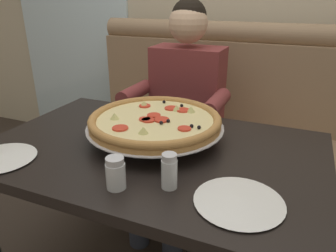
{
  "coord_description": "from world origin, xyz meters",
  "views": [
    {
      "loc": [
        0.48,
        -0.98,
        1.29
      ],
      "look_at": [
        0.03,
        0.09,
        0.81
      ],
      "focal_mm": 33.98,
      "sensor_mm": 36.0,
      "label": 1
    }
  ],
  "objects": [
    {
      "name": "dining_table",
      "position": [
        0.0,
        0.0,
        0.66
      ],
      "size": [
        1.27,
        0.81,
        0.75
      ],
      "color": "black",
      "rests_on": "ground_plane"
    },
    {
      "name": "plate_near_left",
      "position": [
        -0.45,
        -0.29,
        0.76
      ],
      "size": [
        0.24,
        0.24,
        0.02
      ],
      "color": "white",
      "rests_on": "dining_table"
    },
    {
      "name": "diner_main",
      "position": [
        -0.11,
        0.61,
        0.71
      ],
      "size": [
        0.54,
        0.64,
        1.27
      ],
      "color": "#2D3342",
      "rests_on": "ground_plane"
    },
    {
      "name": "plate_near_right",
      "position": [
        0.38,
        -0.22,
        0.76
      ],
      "size": [
        0.25,
        0.25,
        0.02
      ],
      "color": "white",
      "rests_on": "dining_table"
    },
    {
      "name": "pizza",
      "position": [
        -0.01,
        0.06,
        0.83
      ],
      "size": [
        0.54,
        0.54,
        0.11
      ],
      "color": "silver",
      "rests_on": "dining_table"
    },
    {
      "name": "booth_bench",
      "position": [
        0.0,
        0.88,
        0.4
      ],
      "size": [
        1.74,
        0.78,
        1.13
      ],
      "color": "#937556",
      "rests_on": "ground_plane"
    },
    {
      "name": "patio_chair",
      "position": [
        -1.36,
        2.25,
        0.52
      ],
      "size": [
        0.41,
        0.4,
        0.86
      ],
      "color": "black",
      "rests_on": "ground_plane"
    },
    {
      "name": "shaker_oregano",
      "position": [
        0.17,
        -0.23,
        0.8
      ],
      "size": [
        0.05,
        0.05,
        0.11
      ],
      "color": "white",
      "rests_on": "dining_table"
    },
    {
      "name": "shaker_parmesan",
      "position": [
        0.02,
        -0.29,
        0.79
      ],
      "size": [
        0.06,
        0.06,
        0.1
      ],
      "color": "white",
      "rests_on": "dining_table"
    }
  ]
}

